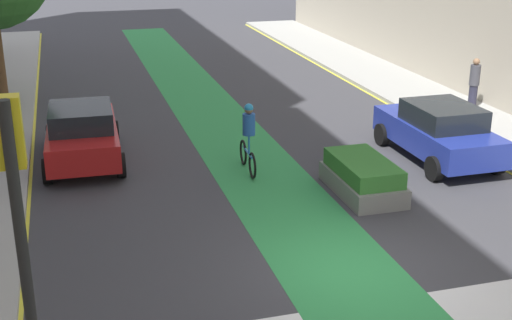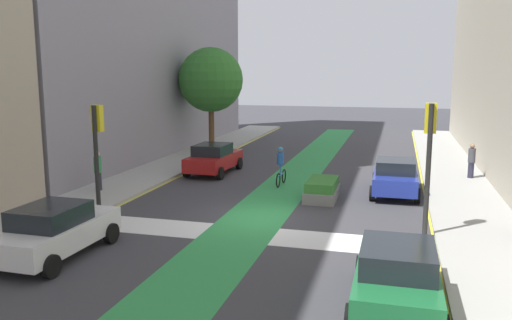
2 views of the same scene
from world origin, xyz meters
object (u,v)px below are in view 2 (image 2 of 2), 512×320
traffic_signal_near_right (429,145)px  pedestrian_sidewalk_right_a (471,161)px  car_blue_right_far (395,176)px  car_red_left_far (214,158)px  pedestrian_sidewalk_left_a (98,170)px  cyclist_in_lane (281,165)px  car_white_left_near (55,230)px  car_green_right_near (397,276)px  median_planter (322,190)px  street_tree_near (211,80)px  traffic_signal_near_left (97,140)px

traffic_signal_near_right → pedestrian_sidewalk_right_a: traffic_signal_near_right is taller
car_blue_right_far → car_red_left_far: size_ratio=0.99×
traffic_signal_near_right → car_red_left_far: 13.44m
traffic_signal_near_right → pedestrian_sidewalk_right_a: bearing=75.4°
car_blue_right_far → pedestrian_sidewalk_left_a: size_ratio=2.44×
cyclist_in_lane → car_white_left_near: bearing=-111.2°
pedestrian_sidewalk_right_a → pedestrian_sidewalk_left_a: 17.72m
car_green_right_near → car_white_left_near: size_ratio=0.99×
traffic_signal_near_right → median_planter: bearing=132.7°
cyclist_in_lane → pedestrian_sidewalk_right_a: bearing=21.8°
traffic_signal_near_right → car_blue_right_far: 6.46m
car_blue_right_far → pedestrian_sidewalk_left_a: (-12.62, -3.23, 0.23)m
car_white_left_near → median_planter: car_white_left_near is taller
car_blue_right_far → street_tree_near: 15.11m
pedestrian_sidewalk_right_a → car_blue_right_far: bearing=-132.3°
car_white_left_near → pedestrian_sidewalk_left_a: bearing=113.0°
car_blue_right_far → car_red_left_far: (-9.26, 2.42, 0.00)m
car_red_left_far → street_tree_near: 7.84m
street_tree_near → car_blue_right_far: bearing=-36.9°
cyclist_in_lane → pedestrian_sidewalk_right_a: size_ratio=1.10×
car_blue_right_far → cyclist_in_lane: cyclist_in_lane is taller
car_white_left_near → median_planter: bearing=53.9°
pedestrian_sidewalk_right_a → car_white_left_near: bearing=-131.9°
car_blue_right_far → cyclist_in_lane: bearing=175.4°
car_white_left_near → street_tree_near: (-2.18, 19.38, 3.94)m
traffic_signal_near_left → pedestrian_sidewalk_left_a: (-2.30, 3.59, -1.89)m
pedestrian_sidewalk_right_a → median_planter: size_ratio=0.68×
car_blue_right_far → pedestrian_sidewalk_right_a: pedestrian_sidewalk_right_a is taller
traffic_signal_near_right → car_green_right_near: traffic_signal_near_right is taller
cyclist_in_lane → median_planter: (2.25, -2.11, -0.57)m
traffic_signal_near_right → car_green_right_near: bearing=-98.7°
traffic_signal_near_right → pedestrian_sidewalk_left_a: (-13.62, 2.73, -2.02)m
cyclist_in_lane → pedestrian_sidewalk_right_a: cyclist_in_lane is taller
car_green_right_near → car_red_left_far: (-9.40, 13.99, 0.00)m
car_blue_right_far → car_red_left_far: bearing=165.4°
traffic_signal_near_left → car_green_right_near: size_ratio=0.99×
car_red_left_far → car_blue_right_far: bearing=-14.6°
car_red_left_far → cyclist_in_lane: bearing=-26.2°
traffic_signal_near_left → cyclist_in_lane: (5.11, 7.25, -1.95)m
car_blue_right_far → car_white_left_near: bearing=-131.8°
median_planter → traffic_signal_near_left: bearing=-145.1°
car_red_left_far → median_planter: (6.31, -4.10, -0.40)m
street_tree_near → median_planter: bearing=-50.2°
pedestrian_sidewalk_left_a → cyclist_in_lane: bearing=26.2°
traffic_signal_near_right → pedestrian_sidewalk_left_a: size_ratio=2.53×
car_white_left_near → cyclist_in_lane: bearing=68.8°
car_red_left_far → pedestrian_sidewalk_left_a: (-3.36, -5.65, 0.23)m
car_green_right_near → cyclist_in_lane: size_ratio=2.26×
median_planter → car_blue_right_far: bearing=29.7°
median_planter → car_green_right_near: bearing=-72.6°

